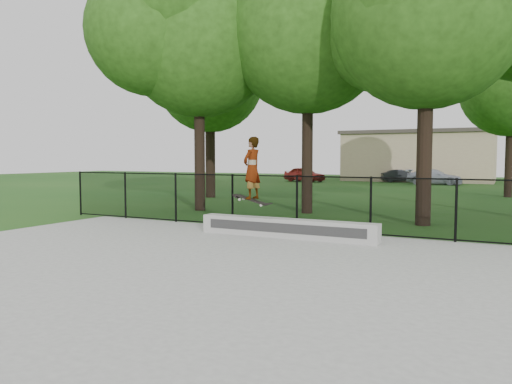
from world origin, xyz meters
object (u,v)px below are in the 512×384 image
car_b (401,176)px  car_a (304,174)px  grind_ledge (286,228)px  car_c (434,177)px  skater_airborne (252,170)px

car_b → car_a: bearing=87.9°
grind_ledge → car_b: size_ratio=1.61×
grind_ledge → car_c: (-0.19, 27.89, 0.28)m
car_b → car_c: (2.86, -2.44, 0.06)m
car_a → car_b: car_a is taller
grind_ledge → skater_airborne: 1.68m
car_c → skater_airborne: (-0.64, -28.13, 1.16)m
car_c → skater_airborne: skater_airborne is taller
car_b → car_c: size_ratio=0.78×
car_c → skater_airborne: size_ratio=2.10×
grind_ledge → skater_airborne: bearing=-164.0°
car_a → car_b: size_ratio=1.25×
grind_ledge → car_b: bearing=95.7°
car_c → grind_ledge: bearing=-176.2°
grind_ledge → car_c: car_c is taller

